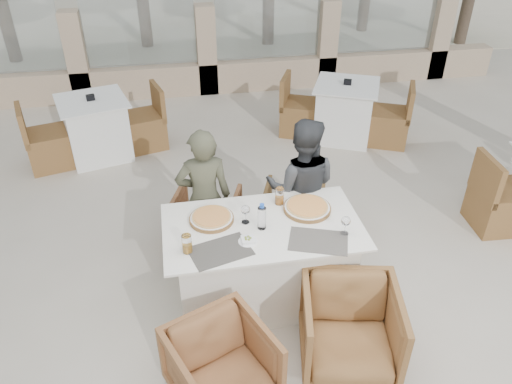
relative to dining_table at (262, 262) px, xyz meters
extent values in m
plane|color=beige|center=(0.01, -0.02, -0.39)|extent=(80.00, 80.00, 0.00)
cube|color=#4E4A43|center=(-0.37, -0.25, 0.39)|extent=(0.51, 0.41, 0.00)
cube|color=#605952|center=(0.39, -0.27, 0.39)|extent=(0.52, 0.43, 0.00)
cylinder|color=#CE591C|center=(-0.40, 0.14, 0.41)|extent=(0.47, 0.47, 0.05)
cylinder|color=orange|center=(0.41, 0.15, 0.41)|extent=(0.50, 0.50, 0.05)
cylinder|color=silver|center=(-0.01, -0.03, 0.50)|extent=(0.08, 0.08, 0.23)
cylinder|color=orange|center=(-0.62, -0.21, 0.46)|extent=(0.09, 0.09, 0.15)
cylinder|color=orange|center=(0.20, 0.28, 0.46)|extent=(0.09, 0.09, 0.15)
imported|color=brown|center=(-0.40, 0.82, -0.10)|extent=(0.79, 0.80, 0.57)
imported|color=brown|center=(0.46, 0.78, -0.11)|extent=(0.76, 0.77, 0.55)
imported|color=brown|center=(-0.46, -0.93, -0.08)|extent=(0.86, 0.87, 0.61)
imported|color=brown|center=(0.51, -0.78, -0.06)|extent=(0.84, 0.86, 0.66)
imported|color=#4C4D38|center=(-0.42, 0.60, 0.30)|extent=(0.51, 0.34, 1.37)
imported|color=#3C3F42|center=(0.48, 0.59, 0.31)|extent=(0.80, 0.70, 1.39)
camera|label=1|loc=(-0.63, -3.13, 2.83)|focal=35.00mm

